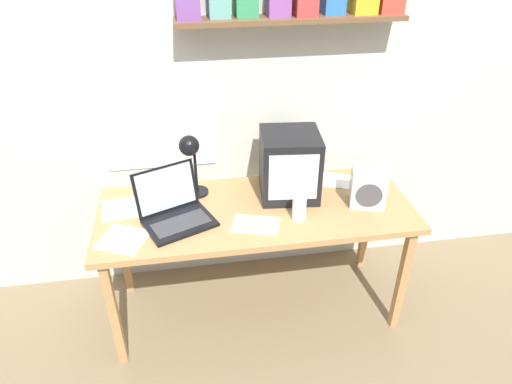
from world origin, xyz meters
name	(u,v)px	position (x,y,z in m)	size (l,w,h in m)	color
ground_plane	(256,306)	(0.00, 0.00, 0.00)	(12.00, 12.00, 0.00)	#846F51
back_wall	(244,78)	(0.01, 0.46, 1.31)	(5.60, 0.24, 2.60)	beige
corner_desk	(256,217)	(0.00, 0.00, 0.68)	(1.69, 0.68, 0.74)	tan
crt_monitor	(290,165)	(0.21, 0.12, 0.92)	(0.34, 0.35, 0.36)	black
laptop	(174,208)	(-0.44, -0.03, 0.81)	(0.43, 0.41, 0.26)	black
desk_lamp	(191,154)	(-0.33, 0.15, 1.02)	(0.14, 0.18, 0.39)	black
juice_glass	(299,209)	(0.20, -0.14, 0.80)	(0.07, 0.07, 0.13)	white
space_heater	(368,187)	(0.60, -0.06, 0.85)	(0.22, 0.19, 0.21)	white
open_notebook	(123,239)	(-0.69, -0.17, 0.74)	(0.28, 0.28, 0.00)	white
printed_handout	(334,180)	(0.51, 0.21, 0.74)	(0.29, 0.25, 0.00)	white
loose_paper_near_laptop	(120,209)	(-0.73, 0.11, 0.74)	(0.21, 0.24, 0.00)	white
loose_paper_near_monitor	(256,225)	(-0.03, -0.16, 0.74)	(0.27, 0.22, 0.00)	white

